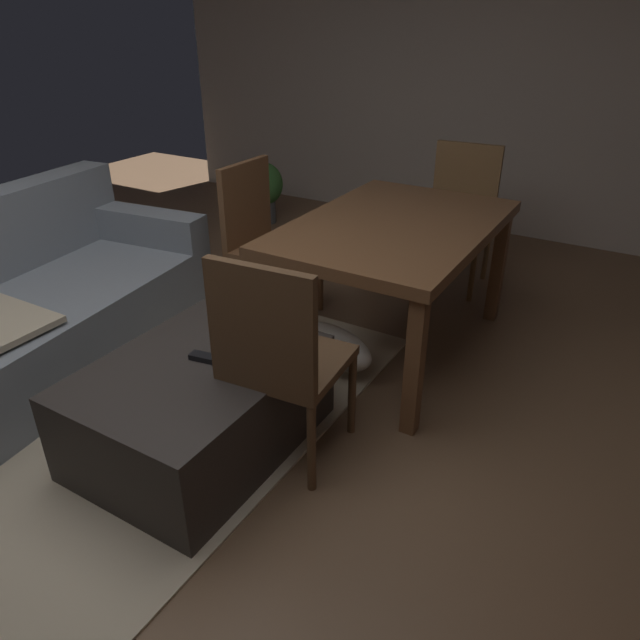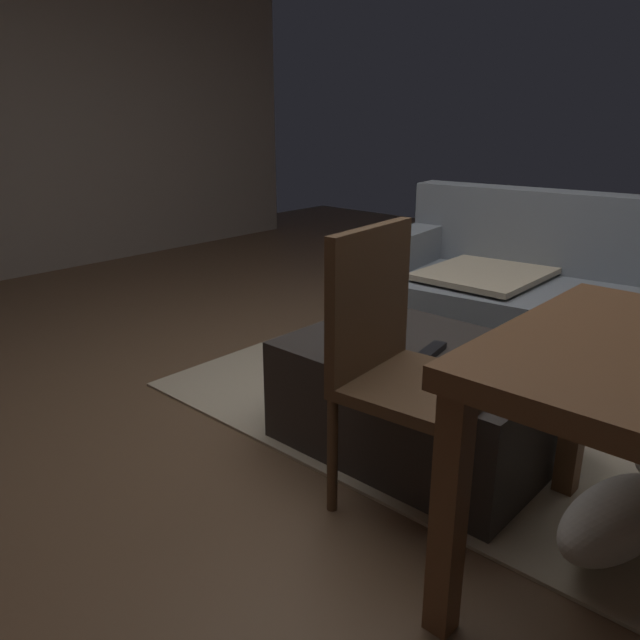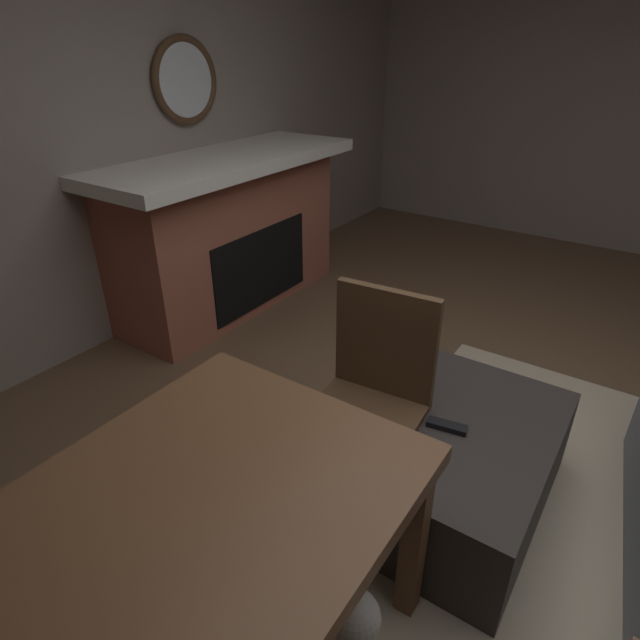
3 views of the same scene
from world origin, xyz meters
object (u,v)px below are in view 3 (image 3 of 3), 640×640
(round_wall_mirror, at_px, (186,81))
(small_dog, at_px, (312,595))
(fireplace, at_px, (230,232))
(dining_table, at_px, (164,559))
(ottoman_coffee_table, at_px, (452,463))
(dining_chair_west, at_px, (373,388))
(tv_remote, at_px, (447,426))

(round_wall_mirror, relative_size, small_dog, 0.99)
(fireplace, distance_m, dining_table, 2.79)
(ottoman_coffee_table, distance_m, small_dog, 0.82)
(dining_chair_west, height_order, small_dog, dining_chair_west)
(dining_chair_west, bearing_deg, ottoman_coffee_table, 107.30)
(small_dog, bearing_deg, dining_table, -23.75)
(fireplace, bearing_deg, tv_remote, 64.42)
(fireplace, distance_m, round_wall_mirror, 1.03)
(tv_remote, distance_m, small_dog, 0.81)
(dining_table, bearing_deg, ottoman_coffee_table, 164.49)
(dining_chair_west, xyz_separation_m, small_dog, (0.70, 0.18, -0.35))
(dining_chair_west, distance_m, small_dog, 0.80)
(round_wall_mirror, relative_size, tv_remote, 3.47)
(ottoman_coffee_table, xyz_separation_m, dining_table, (1.20, -0.33, 0.45))
(dining_table, bearing_deg, dining_chair_west, -179.58)
(dining_table, height_order, small_dog, dining_table)
(tv_remote, xyz_separation_m, dining_chair_west, (0.06, -0.31, 0.09))
(dining_chair_west, bearing_deg, dining_table, 0.42)
(round_wall_mirror, bearing_deg, tv_remote, 67.17)
(dining_table, bearing_deg, fireplace, -140.36)
(ottoman_coffee_table, xyz_separation_m, small_dog, (0.81, -0.16, -0.03))
(ottoman_coffee_table, bearing_deg, fireplace, -114.15)
(tv_remote, bearing_deg, ottoman_coffee_table, 141.14)
(fireplace, height_order, dining_chair_west, fireplace)
(dining_table, height_order, dining_chair_west, dining_chair_west)
(fireplace, xyz_separation_m, dining_chair_west, (1.05, 1.77, -0.04))
(fireplace, height_order, round_wall_mirror, round_wall_mirror)
(tv_remote, bearing_deg, dining_chair_west, -89.71)
(dining_table, xyz_separation_m, small_dog, (-0.39, 0.17, -0.48))
(ottoman_coffee_table, bearing_deg, dining_table, -15.51)
(fireplace, bearing_deg, small_dog, 48.02)
(ottoman_coffee_table, distance_m, dining_chair_west, 0.48)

